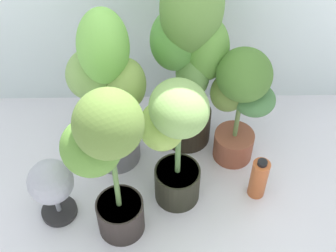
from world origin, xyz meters
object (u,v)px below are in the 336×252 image
object	(u,v)px
nutrient_bottle	(259,178)
floor_fan	(51,184)
potted_plant_center	(174,137)
potted_plant_back_center	(190,47)
potted_plant_front_left	(106,155)
potted_plant_back_left	(108,85)
potted_plant_back_right	(241,97)

from	to	relation	value
nutrient_bottle	floor_fan	bearing A→B (deg)	-174.14
nutrient_bottle	potted_plant_center	bearing A→B (deg)	-179.65
potted_plant_back_center	nutrient_bottle	world-z (taller)	potted_plant_back_center
potted_plant_front_left	floor_fan	xyz separation A→B (m)	(-0.29, 0.08, -0.31)
potted_plant_front_left	floor_fan	size ratio (longest dim) A/B	2.39
potted_plant_center	potted_plant_front_left	xyz separation A→B (m)	(-0.29, -0.18, 0.10)
potted_plant_front_left	potted_plant_back_left	bearing A→B (deg)	93.25
potted_plant_front_left	potted_plant_back_center	bearing A→B (deg)	57.58
nutrient_bottle	potted_plant_back_center	bearing A→B (deg)	130.94
potted_plant_back_right	nutrient_bottle	distance (m)	0.43
potted_plant_back_right	floor_fan	xyz separation A→B (m)	(-0.92, -0.37, -0.20)
potted_plant_back_center	potted_plant_back_right	world-z (taller)	potted_plant_back_center
potted_plant_back_center	potted_plant_back_left	distance (m)	0.44
potted_plant_front_left	nutrient_bottle	bearing A→B (deg)	14.42
potted_plant_center	potted_plant_back_left	distance (m)	0.41
potted_plant_back_left	floor_fan	world-z (taller)	potted_plant_back_left
potted_plant_back_center	potted_plant_back_left	bearing A→B (deg)	-160.04
floor_fan	nutrient_bottle	xyz separation A→B (m)	(1.01, 0.10, -0.12)
potted_plant_center	potted_plant_back_center	xyz separation A→B (m)	(0.09, 0.40, 0.20)
nutrient_bottle	potted_plant_front_left	bearing A→B (deg)	-165.58
potted_plant_back_right	potted_plant_front_left	bearing A→B (deg)	-144.34
potted_plant_front_left	potted_plant_center	bearing A→B (deg)	32.50
potted_plant_center	floor_fan	bearing A→B (deg)	-170.08
potted_plant_back_center	potted_plant_back_right	distance (m)	0.35
potted_plant_back_left	floor_fan	distance (m)	0.54
potted_plant_center	potted_plant_back_center	distance (m)	0.46
potted_plant_back_right	potted_plant_front_left	world-z (taller)	potted_plant_front_left
potted_plant_back_left	potted_plant_back_right	bearing A→B (deg)	0.46
potted_plant_center	nutrient_bottle	world-z (taller)	potted_plant_center
potted_plant_back_center	potted_plant_center	bearing A→B (deg)	-102.00
floor_fan	potted_plant_back_center	bearing A→B (deg)	-155.54
potted_plant_back_right	potted_plant_center	bearing A→B (deg)	-141.84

